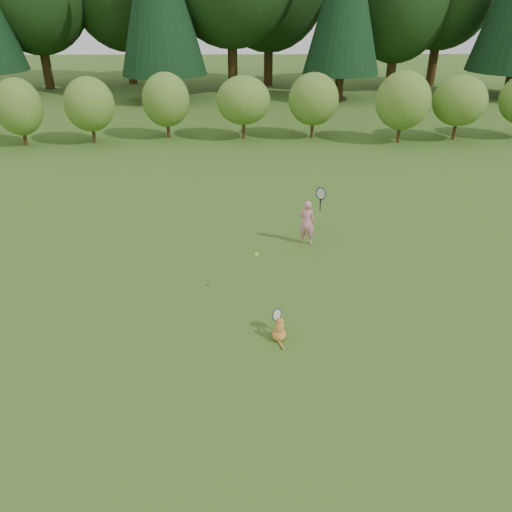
{
  "coord_description": "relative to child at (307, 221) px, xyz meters",
  "views": [
    {
      "loc": [
        0.04,
        -8.3,
        5.41
      ],
      "look_at": [
        0.2,
        0.8,
        0.7
      ],
      "focal_mm": 35.0,
      "sensor_mm": 36.0,
      "label": 1
    }
  ],
  "objects": [
    {
      "name": "shrub_row",
      "position": [
        -1.49,
        10.15,
        0.82
      ],
      "size": [
        28.0,
        3.0,
        2.8
      ],
      "primitive_type": null,
      "color": "#487A25",
      "rests_on": "ground"
    },
    {
      "name": "ground",
      "position": [
        -1.49,
        -2.85,
        -0.58
      ],
      "size": [
        100.0,
        100.0,
        0.0
      ],
      "primitive_type": "plane",
      "color": "#345818",
      "rests_on": "ground"
    },
    {
      "name": "cat",
      "position": [
        -0.91,
        -3.91,
        -0.36
      ],
      "size": [
        0.34,
        0.59,
        0.6
      ],
      "rotation": [
        0.0,
        0.0,
        -0.12
      ],
      "color": "#BA6123",
      "rests_on": "ground"
    },
    {
      "name": "tennis_ball",
      "position": [
        -1.29,
        -2.55,
        0.41
      ],
      "size": [
        0.07,
        0.07,
        0.07
      ],
      "color": "#DBEC1B",
      "rests_on": "ground"
    },
    {
      "name": "child",
      "position": [
        0.0,
        0.0,
        0.0
      ],
      "size": [
        0.63,
        0.41,
        1.67
      ],
      "rotation": [
        0.0,
        0.0,
        2.87
      ],
      "color": "pink",
      "rests_on": "ground"
    }
  ]
}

